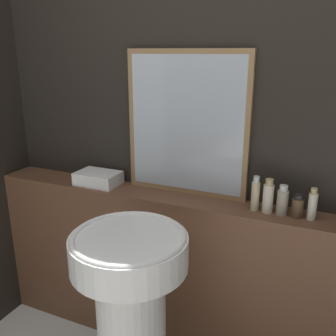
{
  "coord_description": "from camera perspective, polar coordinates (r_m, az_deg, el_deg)",
  "views": [
    {
      "loc": [
        0.61,
        -0.18,
        1.59
      ],
      "look_at": [
        -0.07,
        1.33,
        1.08
      ],
      "focal_mm": 40.0,
      "sensor_mm": 36.0,
      "label": 1
    }
  ],
  "objects": [
    {
      "name": "mirror",
      "position": [
        1.85,
        2.84,
        6.66
      ],
      "size": [
        0.63,
        0.03,
        0.71
      ],
      "color": "#937047",
      "rests_on": "vanity_counter"
    },
    {
      "name": "towel_stack",
      "position": [
        2.08,
        -10.58,
        -1.55
      ],
      "size": [
        0.23,
        0.16,
        0.07
      ],
      "color": "white",
      "rests_on": "vanity_counter"
    },
    {
      "name": "wall_back",
      "position": [
        1.88,
        4.84,
        6.77
      ],
      "size": [
        8.0,
        0.06,
        2.5
      ],
      "color": "black",
      "rests_on": "ground_plane"
    },
    {
      "name": "pedestal_sink",
      "position": [
        1.68,
        -5.63,
        -21.19
      ],
      "size": [
        0.47,
        0.47,
        0.91
      ],
      "color": "white",
      "rests_on": "ground_plane"
    },
    {
      "name": "hand_soap_bottle",
      "position": [
        1.73,
        21.15,
        -5.3
      ],
      "size": [
        0.04,
        0.04,
        0.14
      ],
      "color": "beige",
      "rests_on": "vanity_counter"
    },
    {
      "name": "shampoo_bottle",
      "position": [
        1.75,
        13.17,
        -3.97
      ],
      "size": [
        0.04,
        0.04,
        0.16
      ],
      "color": "#C6B284",
      "rests_on": "vanity_counter"
    },
    {
      "name": "body_wash_bottle",
      "position": [
        1.74,
        19.13,
        -5.6
      ],
      "size": [
        0.05,
        0.05,
        0.1
      ],
      "color": "#4C3823",
      "rests_on": "vanity_counter"
    },
    {
      "name": "conditioner_bottle",
      "position": [
        1.74,
        15.01,
        -4.29
      ],
      "size": [
        0.05,
        0.05,
        0.16
      ],
      "color": "beige",
      "rests_on": "vanity_counter"
    },
    {
      "name": "vanity_counter",
      "position": [
        2.07,
        2.99,
        -16.31
      ],
      "size": [
        2.26,
        0.2,
        0.89
      ],
      "color": "brown",
      "rests_on": "ground_plane"
    },
    {
      "name": "lotion_bottle",
      "position": [
        1.74,
        17.04,
        -4.85
      ],
      "size": [
        0.05,
        0.05,
        0.14
      ],
      "color": "gray",
      "rests_on": "vanity_counter"
    }
  ]
}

